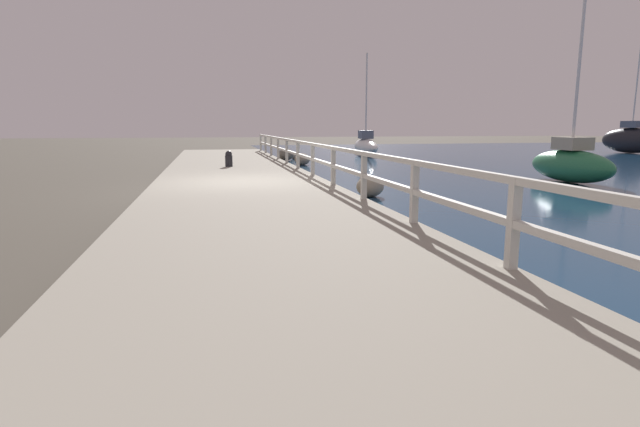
{
  "coord_description": "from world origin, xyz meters",
  "views": [
    {
      "loc": [
        -0.8,
        -13.09,
        1.66
      ],
      "look_at": [
        1.41,
        -3.09,
        -0.15
      ],
      "focal_mm": 28.0,
      "sensor_mm": 36.0,
      "label": 1
    }
  ],
  "objects_px": {
    "sailboat_green": "(571,163)",
    "sailboat_black": "(631,139)",
    "sailboat_white": "(366,145)",
    "mooring_bollard": "(229,159)"
  },
  "relations": [
    {
      "from": "sailboat_green",
      "to": "sailboat_black",
      "type": "bearing_deg",
      "value": 41.88
    },
    {
      "from": "sailboat_white",
      "to": "sailboat_black",
      "type": "relative_size",
      "value": 0.67
    },
    {
      "from": "mooring_bollard",
      "to": "sailboat_green",
      "type": "height_order",
      "value": "sailboat_green"
    },
    {
      "from": "mooring_bollard",
      "to": "sailboat_black",
      "type": "height_order",
      "value": "sailboat_black"
    },
    {
      "from": "sailboat_black",
      "to": "sailboat_green",
      "type": "bearing_deg",
      "value": -145.21
    },
    {
      "from": "sailboat_green",
      "to": "sailboat_black",
      "type": "relative_size",
      "value": 0.8
    },
    {
      "from": "mooring_bollard",
      "to": "sailboat_green",
      "type": "distance_m",
      "value": 11.04
    },
    {
      "from": "mooring_bollard",
      "to": "sailboat_white",
      "type": "height_order",
      "value": "sailboat_white"
    },
    {
      "from": "mooring_bollard",
      "to": "sailboat_black",
      "type": "xyz_separation_m",
      "value": [
        24.34,
        7.73,
        0.35
      ]
    },
    {
      "from": "sailboat_white",
      "to": "sailboat_black",
      "type": "bearing_deg",
      "value": 1.47
    }
  ]
}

